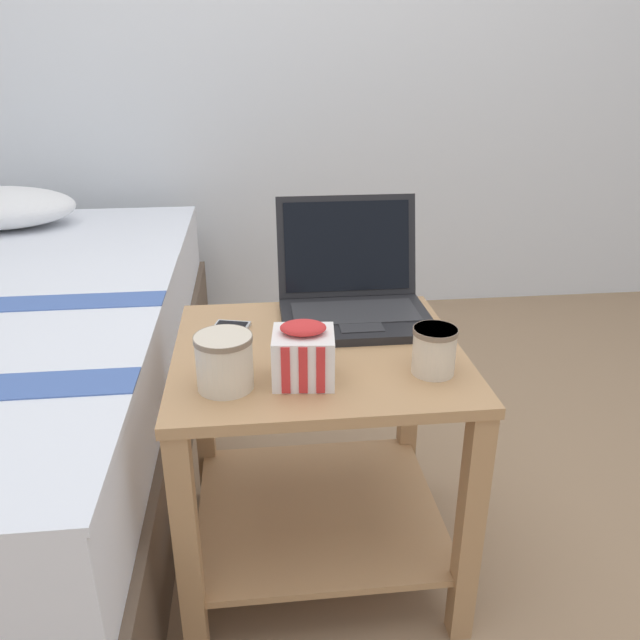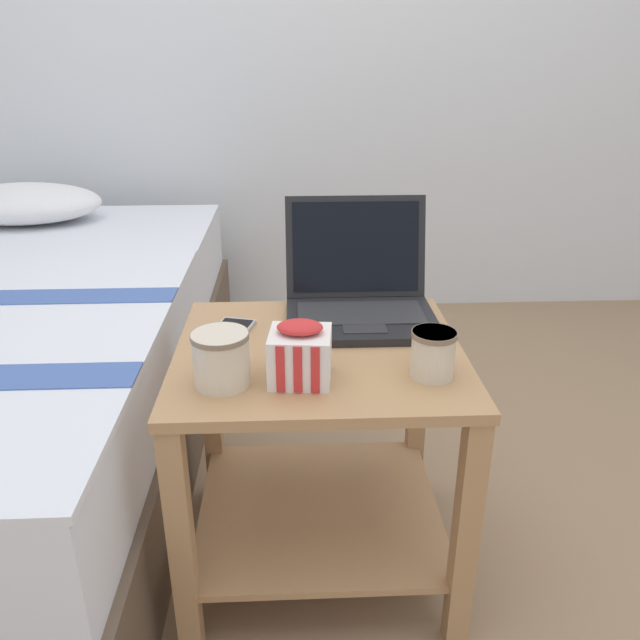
# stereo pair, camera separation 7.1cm
# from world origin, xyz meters

# --- Properties ---
(ground_plane) EXTENTS (8.00, 8.00, 0.00)m
(ground_plane) POSITION_xyz_m (0.00, 0.00, 0.00)
(ground_plane) COLOR #937556
(back_wall) EXTENTS (8.00, 0.05, 2.50)m
(back_wall) POSITION_xyz_m (0.00, 1.62, 1.25)
(back_wall) COLOR silver
(back_wall) RESTS_ON ground_plane
(bedside_table) EXTENTS (0.58, 0.54, 0.55)m
(bedside_table) POSITION_xyz_m (0.00, 0.00, 0.35)
(bedside_table) COLOR tan
(bedside_table) RESTS_ON ground_plane
(laptop) EXTENTS (0.33, 0.31, 0.25)m
(laptop) POSITION_xyz_m (0.10, 0.17, 0.60)
(laptop) COLOR black
(laptop) RESTS_ON bedside_table
(mug_front_left) EXTENTS (0.10, 0.15, 0.10)m
(mug_front_left) POSITION_xyz_m (-0.18, -0.14, 0.60)
(mug_front_left) COLOR beige
(mug_front_left) RESTS_ON bedside_table
(mug_front_right) EXTENTS (0.08, 0.12, 0.09)m
(mug_front_right) POSITION_xyz_m (0.20, -0.12, 0.60)
(mug_front_right) COLOR beige
(mug_front_right) RESTS_ON bedside_table
(snack_bag) EXTENTS (0.12, 0.11, 0.12)m
(snack_bag) POSITION_xyz_m (-0.04, -0.13, 0.60)
(snack_bag) COLOR white
(snack_bag) RESTS_ON bedside_table
(cell_phone) EXTENTS (0.11, 0.15, 0.01)m
(cell_phone) POSITION_xyz_m (-0.19, 0.08, 0.55)
(cell_phone) COLOR #B7BABC
(cell_phone) RESTS_ON bedside_table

